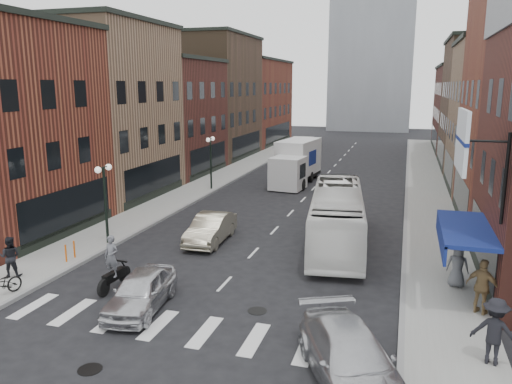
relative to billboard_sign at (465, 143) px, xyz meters
The scene contains 28 objects.
ground 10.56m from the billboard_sign, behind, with size 160.00×160.00×0.00m, color black.
sidewalk_left 28.12m from the billboard_sign, 128.47° to the left, with size 3.00×74.00×0.15m, color gray.
sidewalk_right 22.34m from the billboard_sign, 90.23° to the left, with size 3.00×74.00×0.15m, color gray.
curb_left 27.25m from the billboard_sign, 125.94° to the left, with size 0.20×74.00×0.16m, color gray.
curb_right 22.41m from the billboard_sign, 94.22° to the left, with size 0.20×74.00×0.16m, color gray.
crosswalk_stripes 11.12m from the billboard_sign, 157.82° to the right, with size 12.00×2.20×0.01m, color silver.
bldg_left_mid_a 27.17m from the billboard_sign, 150.21° to the left, with size 10.30×10.20×12.30m.
bldg_left_mid_b 33.30m from the billboard_sign, 135.10° to the left, with size 10.30×10.20×10.30m.
bldg_left_far_a 41.79m from the billboard_sign, 124.35° to the left, with size 10.30×12.20×13.30m.
bldg_left_far_b 53.93m from the billboard_sign, 115.93° to the left, with size 10.30×16.20×11.30m.
bldg_right_far_a 35.09m from the billboard_sign, 79.48° to the left, with size 10.30×12.20×12.30m.
bldg_right_far_b 48.93m from the billboard_sign, 82.47° to the left, with size 10.30×16.20×10.30m.
awning_blue 4.05m from the billboard_sign, 80.39° to the left, with size 1.80×5.00×0.78m.
billboard_sign is the anchor object (origin of this frame).
streetlamp_near 16.68m from the billboard_sign, 167.65° to the left, with size 0.32×1.22×4.11m.
streetlamp_far 23.92m from the billboard_sign, 132.41° to the left, with size 0.32×1.22×4.11m.
bike_rack 17.14m from the billboard_sign, behind, with size 0.08×0.68×0.80m.
box_truck 24.81m from the billboard_sign, 115.22° to the left, with size 3.04×8.25×3.49m.
motorcycle_rider 13.66m from the billboard_sign, behind, with size 0.64×2.19×2.23m.
transit_bus 9.72m from the billboard_sign, 125.38° to the left, with size 2.47×10.54×2.94m, color white.
sedan_left_near 12.23m from the billboard_sign, 166.44° to the right, with size 1.65×4.11×1.40m, color silver.
sedan_left_far 13.60m from the billboard_sign, 153.84° to the left, with size 1.53×4.40×1.45m, color #B7AF94.
curb_car 7.93m from the billboard_sign, 119.67° to the right, with size 2.09×5.14×1.49m, color silver.
parked_bicycle 17.35m from the billboard_sign, 167.86° to the right, with size 0.63×1.81×0.95m, color black.
ped_left_solo 18.07m from the billboard_sign, behind, with size 0.83×0.48×1.71m, color black.
ped_right_a 5.93m from the billboard_sign, 73.52° to the right, with size 1.28×0.63×1.98m, color black.
ped_right_b 5.10m from the billboard_sign, 16.25° to the left, with size 1.16×0.58×1.98m, color olive.
ped_right_c 5.75m from the billboard_sign, 81.07° to the left, with size 0.85×0.55×1.73m, color #595C61.
Camera 1 is at (6.78, -16.93, 7.97)m, focal length 35.00 mm.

